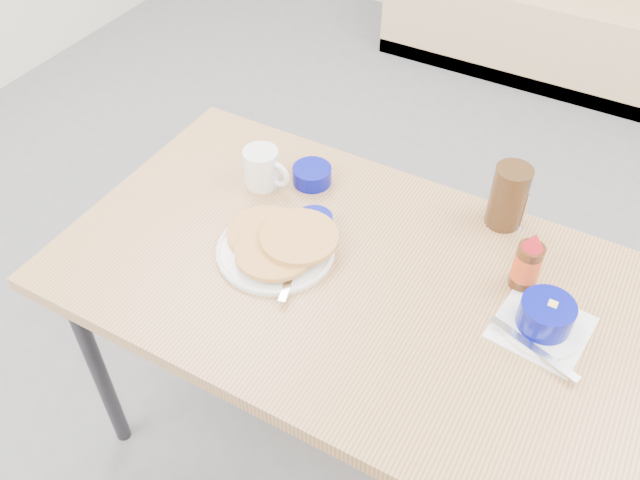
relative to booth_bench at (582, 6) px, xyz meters
The scene contains 11 objects.
booth_bench is the anchor object (origin of this frame).
dining_table 2.56m from the booth_bench, 90.00° to the right, with size 1.40×0.80×0.76m.
pancake_plate 2.60m from the booth_bench, 94.55° to the right, with size 0.28×0.28×0.05m.
coffee_mug 2.43m from the booth_bench, 98.85° to the right, with size 0.13×0.09×0.10m.
grits_setting 2.55m from the booth_bench, 80.59° to the right, with size 0.21×0.22×0.08m.
creamer_bowl 2.35m from the booth_bench, 96.47° to the right, with size 0.10×0.10×0.05m.
butter_bowl 2.49m from the booth_bench, 93.86° to the right, with size 0.09×0.09×0.04m.
amber_tumbler 2.26m from the booth_bench, 84.03° to the right, with size 0.09×0.09×0.17m, color #3B2412.
condiment_caddy 2.25m from the booth_bench, 83.93° to the right, with size 0.10×0.08×0.11m.
syrup_bottle 2.44m from the booth_bench, 81.99° to the right, with size 0.06×0.06×0.16m.
sugar_wrapper 2.58m from the booth_bench, 94.24° to the right, with size 0.04×0.02×0.00m, color #D46246.
Camera 1 is at (0.43, -0.70, 1.92)m, focal length 38.00 mm.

